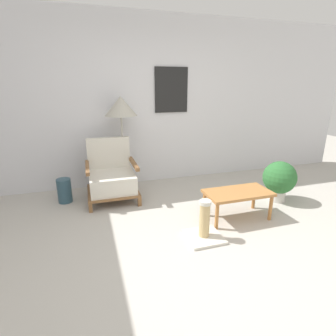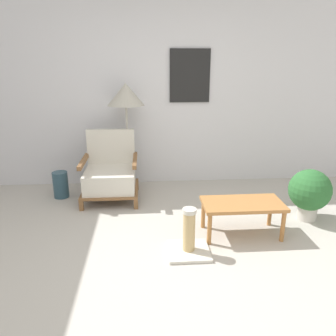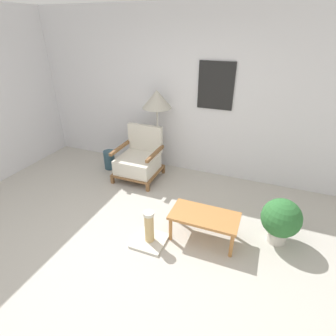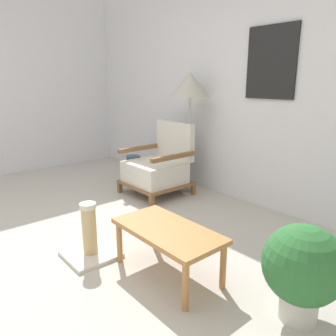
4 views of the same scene
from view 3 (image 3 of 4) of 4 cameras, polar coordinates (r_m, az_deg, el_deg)
The scene contains 8 objects.
ground_plane at distance 3.23m, azimuth -11.04°, elevation -19.00°, with size 14.00×14.00×0.00m, color #B7B2A8.
wall_back at distance 4.51m, azimuth 4.17°, elevation 15.44°, with size 8.00×0.09×2.70m.
armchair at distance 4.54m, azimuth -6.34°, elevation 1.73°, with size 0.71×0.70×0.88m.
floor_lamp at distance 4.37m, azimuth -2.42°, elevation 14.40°, with size 0.49×0.49×1.48m.
coffee_table at distance 3.25m, azimuth 7.93°, elevation -10.76°, with size 0.82×0.43×0.36m.
vase at distance 5.00m, azimuth -12.64°, elevation 1.78°, with size 0.20×0.20×0.35m, color #2D4C5B.
potted_plant at distance 3.44m, azimuth 23.37°, elevation -10.19°, with size 0.47×0.47×0.59m.
scratching_post at distance 3.29m, azimuth -4.06°, elevation -13.90°, with size 0.39×0.39×0.45m.
Camera 3 is at (1.34, -1.77, 2.35)m, focal length 28.00 mm.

